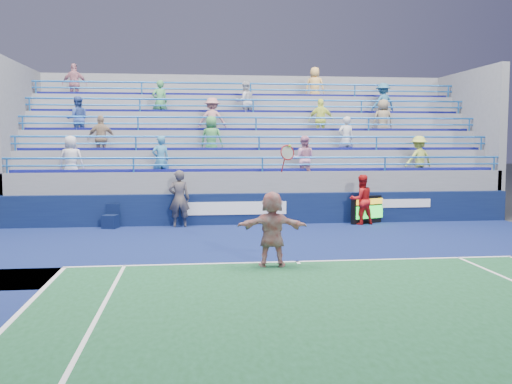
{
  "coord_description": "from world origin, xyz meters",
  "views": [
    {
      "loc": [
        -2.55,
        -13.36,
        2.9
      ],
      "look_at": [
        -0.72,
        2.5,
        1.5
      ],
      "focal_mm": 40.0,
      "sensor_mm": 36.0,
      "label": 1
    }
  ],
  "objects": [
    {
      "name": "ball_girl",
      "position": [
        3.41,
        5.99,
        0.88
      ],
      "size": [
        0.97,
        0.82,
        1.76
      ],
      "primitive_type": "imported",
      "rotation": [
        0.0,
        0.0,
        3.34
      ],
      "color": "red",
      "rests_on": "ground"
    },
    {
      "name": "judge_chair",
      "position": [
        -5.23,
        6.08,
        0.26
      ],
      "size": [
        0.57,
        0.58,
        0.82
      ],
      "color": "#0B1637",
      "rests_on": "ground"
    },
    {
      "name": "bleacher_stand",
      "position": [
        -0.0,
        10.27,
        1.55
      ],
      "size": [
        18.0,
        5.6,
        6.13
      ],
      "color": "slate",
      "rests_on": "ground"
    },
    {
      "name": "serve_speed_board",
      "position": [
        3.73,
        6.19,
        0.5
      ],
      "size": [
        1.38,
        0.72,
        1.0
      ],
      "color": "black",
      "rests_on": "ground"
    },
    {
      "name": "tennis_player",
      "position": [
        -0.67,
        -0.4,
        0.89
      ],
      "size": [
        1.7,
        0.73,
        2.85
      ],
      "color": "silver",
      "rests_on": "ground"
    },
    {
      "name": "line_judge",
      "position": [
        -2.93,
        6.07,
        0.98
      ],
      "size": [
        0.72,
        0.48,
        1.96
      ],
      "primitive_type": "imported",
      "rotation": [
        0.0,
        0.0,
        3.16
      ],
      "color": "#121932",
      "rests_on": "ground"
    },
    {
      "name": "sponsor_wall",
      "position": [
        0.0,
        6.5,
        0.55
      ],
      "size": [
        18.0,
        0.32,
        1.1
      ],
      "color": "#0B153C",
      "rests_on": "ground"
    },
    {
      "name": "ground",
      "position": [
        0.0,
        0.0,
        0.0
      ],
      "size": [
        120.0,
        120.0,
        0.0
      ],
      "primitive_type": "plane",
      "color": "#333538"
    }
  ]
}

